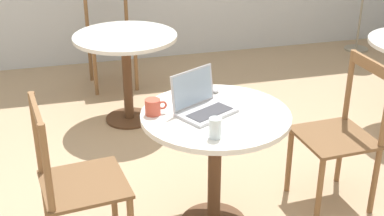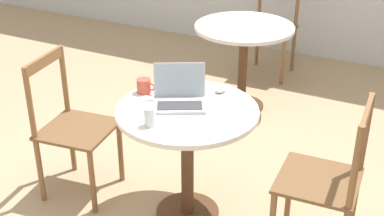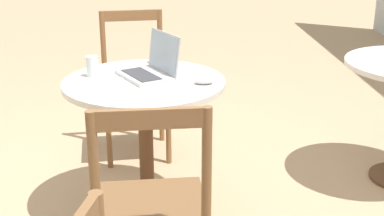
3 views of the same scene
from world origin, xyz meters
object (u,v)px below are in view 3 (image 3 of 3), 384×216
Objects in this scene: chair_near_right at (151,212)px; drinking_glass at (92,66)px; chair_near_left at (135,85)px; mouse at (204,81)px; mug at (159,55)px; cafe_table_near at (145,108)px; laptop at (151,68)px.

drinking_glass is (-0.92, -0.32, 0.33)m from chair_near_right.
drinking_glass is (0.71, -0.17, 0.33)m from chair_near_left.
chair_near_left is 9.50× the size of mouse.
mug is at bearing 20.63° from chair_near_left.
chair_near_right is at bearing 19.06° from drinking_glass.
cafe_table_near is 0.35m from mouse.
cafe_table_near is 0.81m from chair_near_left.
chair_near_right is 1.03m from drinking_glass.
mug is (-0.33, 0.08, 0.20)m from cafe_table_near.
drinking_glass is at bearing -13.86° from chair_near_left.
cafe_table_near is 6.82× the size of mug.
chair_near_right is 9.50× the size of mouse.
chair_near_right is at bearing -1.42° from mug.
mouse is at bearing 75.30° from cafe_table_near.
chair_near_left is 0.80m from laptop.
laptop is (-0.90, -0.01, 0.32)m from chair_near_right.
cafe_table_near is at bearing -104.70° from mouse.
chair_near_right is 0.85m from mouse.
chair_near_left is at bearing -174.96° from chair_near_right.
chair_near_right is (0.83, 0.05, -0.12)m from cafe_table_near.
chair_near_left reaches higher than mug.
cafe_table_near is 0.21m from laptop.
mouse is (0.15, 0.27, -0.03)m from laptop.
laptop is 0.31m from mouse.
chair_near_left reaches higher than cafe_table_near.
laptop is at bearing -118.70° from mouse.
chair_near_left is at bearing -169.79° from laptop.
cafe_table_near is 0.40m from mug.
chair_near_left is 0.80m from drinking_glass.
cafe_table_near is at bearing 6.90° from chair_near_left.
chair_near_right is 2.50× the size of laptop.
mouse is at bearing 161.32° from chair_near_right.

